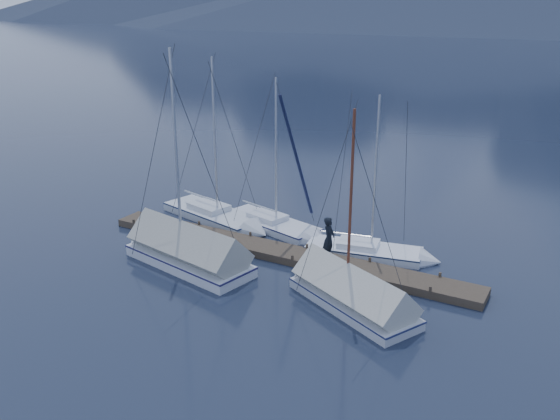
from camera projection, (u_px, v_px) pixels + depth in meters
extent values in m
plane|color=black|center=(257.00, 273.00, 24.98)|extent=(1000.00, 1000.00, 0.00)
cube|color=#382D23|center=(280.00, 253.00, 26.57)|extent=(18.00, 1.50, 0.34)
cube|color=black|center=(175.00, 233.00, 29.40)|extent=(3.00, 1.30, 0.30)
cube|color=black|center=(280.00, 257.00, 26.64)|extent=(3.00, 1.30, 0.30)
cube|color=black|center=(410.00, 287.00, 23.88)|extent=(3.00, 1.30, 0.30)
cylinder|color=#382D23|center=(152.00, 214.00, 30.76)|extent=(0.12, 0.12, 0.35)
cylinder|color=#382D23|center=(134.00, 223.00, 29.61)|extent=(0.12, 0.12, 0.35)
cylinder|color=#382D23|center=(199.00, 224.00, 29.38)|extent=(0.12, 0.12, 0.35)
cylinder|color=#382D23|center=(181.00, 234.00, 28.23)|extent=(0.12, 0.12, 0.35)
cylinder|color=#382D23|center=(250.00, 236.00, 28.00)|extent=(0.12, 0.12, 0.35)
cylinder|color=#382D23|center=(234.00, 246.00, 26.85)|extent=(0.12, 0.12, 0.35)
cylinder|color=#382D23|center=(307.00, 248.00, 26.62)|extent=(0.12, 0.12, 0.35)
cylinder|color=#382D23|center=(292.00, 259.00, 25.47)|extent=(0.12, 0.12, 0.35)
cylinder|color=#382D23|center=(370.00, 261.00, 25.24)|extent=(0.12, 0.12, 0.35)
cylinder|color=#382D23|center=(357.00, 274.00, 24.09)|extent=(0.12, 0.12, 0.35)
cylinder|color=#382D23|center=(440.00, 276.00, 23.87)|extent=(0.12, 0.12, 0.35)
cylinder|color=#382D23|center=(430.00, 291.00, 22.71)|extent=(0.12, 0.12, 0.35)
cube|color=silver|center=(213.00, 216.00, 31.15)|extent=(6.21, 3.36, 0.65)
cube|color=silver|center=(213.00, 222.00, 31.25)|extent=(5.13, 2.28, 0.30)
cube|color=#19264B|center=(213.00, 211.00, 31.06)|extent=(6.27, 3.39, 0.06)
cone|color=silver|center=(258.00, 233.00, 28.96)|extent=(1.51, 2.10, 1.89)
cube|color=silver|center=(209.00, 207.00, 31.19)|extent=(2.34, 1.84, 0.30)
cylinder|color=#B2B7BF|center=(215.00, 138.00, 29.47)|extent=(0.12, 0.12, 7.88)
cylinder|color=#B2B7BF|center=(200.00, 196.00, 31.48)|extent=(2.60, 0.74, 0.09)
cylinder|color=#26262B|center=(235.00, 143.00, 28.51)|extent=(0.75, 2.89, 7.88)
cube|color=silver|center=(271.00, 225.00, 29.94)|extent=(5.61, 3.09, 0.59)
cube|color=silver|center=(271.00, 230.00, 30.03)|extent=(4.64, 2.11, 0.27)
cube|color=#171846|center=(271.00, 221.00, 29.85)|extent=(5.67, 3.12, 0.05)
cone|color=silver|center=(317.00, 242.00, 27.93)|extent=(1.38, 1.90, 1.71)
cube|color=silver|center=(268.00, 216.00, 29.97)|extent=(2.13, 1.68, 0.27)
cylinder|color=#B2B7BF|center=(276.00, 152.00, 28.41)|extent=(0.11, 0.11, 7.12)
cylinder|color=#B2B7BF|center=(259.00, 206.00, 30.24)|extent=(2.34, 0.70, 0.08)
cylinder|color=#26262B|center=(297.00, 157.00, 27.54)|extent=(0.71, 2.60, 7.12)
cube|color=white|center=(364.00, 253.00, 26.73)|extent=(5.34, 2.63, 0.56)
cube|color=white|center=(363.00, 258.00, 26.82)|extent=(4.45, 1.74, 0.26)
cube|color=#162343|center=(364.00, 248.00, 26.65)|extent=(5.40, 2.66, 0.05)
cone|color=white|center=(430.00, 261.00, 25.86)|extent=(1.23, 1.78, 1.64)
cube|color=white|center=(358.00, 244.00, 26.67)|extent=(1.98, 1.51, 0.26)
cylinder|color=#B2B7BF|center=(375.00, 175.00, 25.39)|extent=(0.10, 0.10, 6.82)
cylinder|color=#B2B7BF|center=(346.00, 234.00, 26.72)|extent=(2.27, 0.51, 0.08)
cylinder|color=#26262B|center=(406.00, 177.00, 25.01)|extent=(0.50, 2.53, 6.83)
cube|color=silver|center=(353.00, 305.00, 22.16)|extent=(5.73, 4.14, 0.58)
cube|color=silver|center=(352.00, 311.00, 22.25)|extent=(4.61, 3.00, 0.26)
cube|color=#19204D|center=(353.00, 299.00, 22.07)|extent=(5.79, 4.18, 0.05)
cone|color=silver|center=(303.00, 275.00, 24.57)|extent=(1.68, 2.09, 1.85)
cylinder|color=#592819|center=(351.00, 207.00, 21.15)|extent=(0.11, 0.11, 7.02)
cylinder|color=#592819|center=(370.00, 294.00, 21.20)|extent=(2.23, 1.15, 0.08)
cylinder|color=#26262B|center=(327.00, 197.00, 22.21)|extent=(1.23, 2.46, 7.02)
cube|color=#AFAFA3|center=(353.00, 289.00, 21.94)|extent=(5.50, 4.05, 1.96)
cube|color=silver|center=(189.00, 263.00, 25.62)|extent=(6.36, 3.32, 0.71)
cube|color=silver|center=(190.00, 270.00, 25.73)|extent=(5.28, 2.18, 0.32)
cube|color=#1D184A|center=(189.00, 256.00, 25.52)|extent=(6.43, 3.35, 0.06)
cone|color=silver|center=(140.00, 242.00, 27.77)|extent=(1.58, 2.27, 2.08)
cylinder|color=#B2B7BF|center=(176.00, 156.00, 24.31)|extent=(0.13, 0.13, 8.65)
cylinder|color=#B2B7BF|center=(205.00, 248.00, 24.62)|extent=(2.69, 0.63, 0.10)
cylinder|color=#26262B|center=(153.00, 150.00, 25.24)|extent=(0.63, 3.00, 8.66)
cube|color=#97988E|center=(188.00, 246.00, 25.35)|extent=(6.07, 3.29, 2.20)
imported|color=black|center=(329.00, 239.00, 25.18)|extent=(0.51, 0.73, 1.90)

